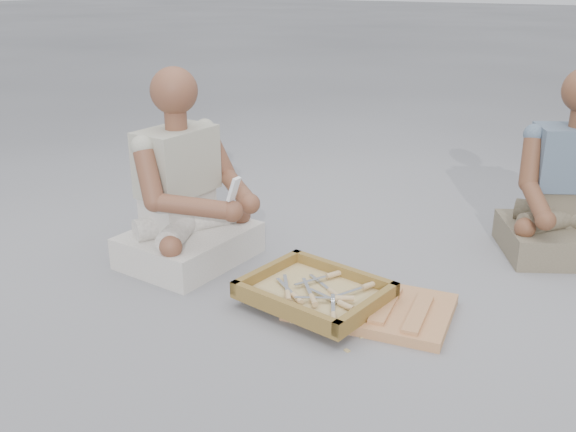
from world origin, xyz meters
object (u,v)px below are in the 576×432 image
Objects in this scene: carved_panel at (371,307)px; craftsman at (186,198)px; companion at (571,195)px; tool_tray at (315,293)px.

craftsman reaches higher than carved_panel.
craftsman is 1.71m from companion.
carved_panel is at bearing 33.27° from companion.
companion is (1.40, 0.98, -0.01)m from craftsman.
tool_tray is (-0.20, -0.08, 0.04)m from carved_panel.
craftsman is 1.02× the size of companion.
tool_tray is 0.74m from craftsman.
tool_tray is 0.65× the size of craftsman.
companion reaches higher than tool_tray.
carved_panel is 0.22m from tool_tray.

